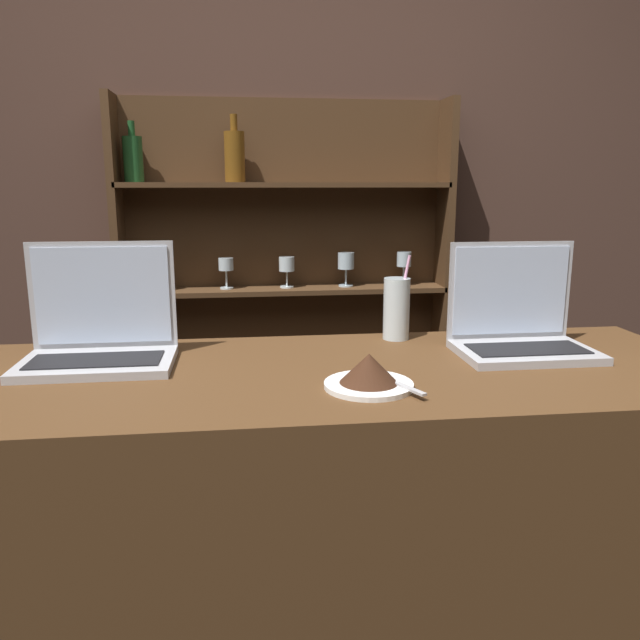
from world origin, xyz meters
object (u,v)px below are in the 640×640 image
(cake_plate, at_px, (369,373))
(water_glass, at_px, (396,309))
(laptop_near, at_px, (100,335))
(laptop_far, at_px, (519,327))

(cake_plate, distance_m, water_glass, 0.40)
(laptop_near, height_order, cake_plate, laptop_near)
(laptop_near, relative_size, water_glass, 1.51)
(laptop_far, distance_m, water_glass, 0.29)
(laptop_near, distance_m, laptop_far, 0.94)
(laptop_near, distance_m, cake_plate, 0.60)
(laptop_near, bearing_deg, water_glass, 10.44)
(laptop_far, height_order, cake_plate, laptop_far)
(laptop_far, distance_m, cake_plate, 0.45)
(laptop_near, bearing_deg, cake_plate, -24.04)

